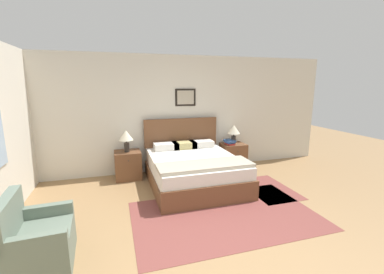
% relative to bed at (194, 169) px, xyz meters
% --- Properties ---
extents(ground_plane, '(16.00, 16.00, 0.00)m').
position_rel_bed_xyz_m(ground_plane, '(-0.26, -2.08, -0.32)').
color(ground_plane, '#99754C').
extents(wall_back, '(7.87, 0.09, 2.60)m').
position_rel_bed_xyz_m(wall_back, '(-0.26, 1.06, 0.98)').
color(wall_back, silver).
rests_on(wall_back, ground_plane).
extents(area_rug_main, '(2.79, 1.73, 0.01)m').
position_rel_bed_xyz_m(area_rug_main, '(0.09, -1.33, -0.32)').
color(area_rug_main, brown).
rests_on(area_rug_main, ground_plane).
extents(area_rug_bedside, '(0.81, 1.26, 0.01)m').
position_rel_bed_xyz_m(area_rug_bedside, '(1.31, -0.62, -0.32)').
color(area_rug_bedside, brown).
rests_on(area_rug_bedside, ground_plane).
extents(bed, '(1.68, 2.01, 1.21)m').
position_rel_bed_xyz_m(bed, '(0.00, 0.00, 0.00)').
color(bed, brown).
rests_on(bed, ground_plane).
extents(armchair, '(0.69, 0.81, 0.83)m').
position_rel_bed_xyz_m(armchair, '(-2.34, -1.72, -0.04)').
color(armchair, slate).
rests_on(armchair, ground_plane).
extents(nightstand_near_window, '(0.54, 0.50, 0.59)m').
position_rel_bed_xyz_m(nightstand_near_window, '(-1.22, 0.74, -0.03)').
color(nightstand_near_window, brown).
rests_on(nightstand_near_window, ground_plane).
extents(nightstand_by_door, '(0.54, 0.50, 0.59)m').
position_rel_bed_xyz_m(nightstand_by_door, '(1.22, 0.74, -0.03)').
color(nightstand_by_door, brown).
rests_on(nightstand_by_door, ground_plane).
extents(table_lamp_near_window, '(0.29, 0.29, 0.46)m').
position_rel_bed_xyz_m(table_lamp_near_window, '(-1.23, 0.72, 0.59)').
color(table_lamp_near_window, '#2D2823').
rests_on(table_lamp_near_window, nightstand_near_window).
extents(table_lamp_by_door, '(0.29, 0.29, 0.46)m').
position_rel_bed_xyz_m(table_lamp_by_door, '(1.21, 0.72, 0.59)').
color(table_lamp_by_door, '#2D2823').
rests_on(table_lamp_by_door, nightstand_by_door).
extents(book_thick_bottom, '(0.17, 0.26, 0.04)m').
position_rel_bed_xyz_m(book_thick_bottom, '(1.10, 0.70, 0.28)').
color(book_thick_bottom, '#B7332D').
rests_on(book_thick_bottom, nightstand_by_door).
extents(book_hardcover_middle, '(0.20, 0.23, 0.03)m').
position_rel_bed_xyz_m(book_hardcover_middle, '(1.10, 0.70, 0.32)').
color(book_hardcover_middle, '#335693').
rests_on(book_hardcover_middle, book_thick_bottom).
extents(book_novel_upper, '(0.23, 0.30, 0.04)m').
position_rel_bed_xyz_m(book_novel_upper, '(1.10, 0.70, 0.35)').
color(book_novel_upper, '#335693').
rests_on(book_novel_upper, book_hardcover_middle).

